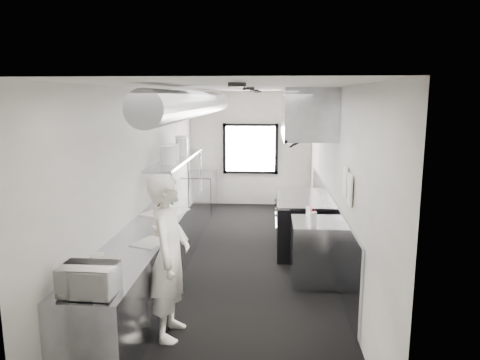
% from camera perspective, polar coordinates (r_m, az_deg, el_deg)
% --- Properties ---
extents(floor, '(3.00, 8.00, 0.01)m').
position_cam_1_polar(floor, '(7.49, -0.15, -10.30)').
color(floor, black).
rests_on(floor, ground).
extents(ceiling, '(3.00, 8.00, 0.01)m').
position_cam_1_polar(ceiling, '(7.00, -0.16, 11.66)').
color(ceiling, beige).
rests_on(ceiling, wall_back).
extents(wall_back, '(3.00, 0.02, 2.80)m').
position_cam_1_polar(wall_back, '(11.06, 1.34, 4.00)').
color(wall_back, silver).
rests_on(wall_back, floor).
extents(wall_front, '(3.00, 0.02, 2.80)m').
position_cam_1_polar(wall_front, '(3.27, -5.29, -12.26)').
color(wall_front, silver).
rests_on(wall_front, floor).
extents(wall_left, '(0.02, 8.00, 2.80)m').
position_cam_1_polar(wall_left, '(7.37, -11.87, 0.44)').
color(wall_left, silver).
rests_on(wall_left, floor).
extents(wall_right, '(0.02, 8.00, 2.80)m').
position_cam_1_polar(wall_right, '(7.16, 11.91, 0.15)').
color(wall_right, silver).
rests_on(wall_right, floor).
extents(wall_cladding, '(0.03, 5.50, 1.10)m').
position_cam_1_polar(wall_cladding, '(7.64, 11.21, -5.72)').
color(wall_cladding, '#9699A4').
rests_on(wall_cladding, wall_right).
extents(hvac_duct, '(0.40, 6.40, 0.40)m').
position_cam_1_polar(hvac_duct, '(7.47, -5.37, 9.63)').
color(hvac_duct, gray).
rests_on(hvac_duct, ceiling).
extents(service_window, '(1.36, 0.05, 1.25)m').
position_cam_1_polar(service_window, '(11.03, 1.33, 3.98)').
color(service_window, white).
rests_on(service_window, wall_back).
extents(exhaust_hood, '(0.81, 2.20, 0.88)m').
position_cam_1_polar(exhaust_hood, '(7.70, 8.48, 8.40)').
color(exhaust_hood, '#9699A4').
rests_on(exhaust_hood, ceiling).
extents(prep_counter, '(0.70, 6.00, 0.90)m').
position_cam_1_polar(prep_counter, '(7.04, -9.91, -7.94)').
color(prep_counter, '#9699A4').
rests_on(prep_counter, floor).
extents(pass_shelf, '(0.45, 3.00, 0.68)m').
position_cam_1_polar(pass_shelf, '(8.23, -7.95, 2.57)').
color(pass_shelf, '#9699A4').
rests_on(pass_shelf, prep_counter).
extents(range, '(0.88, 1.60, 0.94)m').
position_cam_1_polar(range, '(8.00, 7.68, -5.46)').
color(range, black).
rests_on(range, floor).
extents(bottle_station, '(0.65, 0.80, 0.90)m').
position_cam_1_polar(bottle_station, '(6.69, 9.41, -8.93)').
color(bottle_station, '#9699A4').
rests_on(bottle_station, floor).
extents(far_work_table, '(0.70, 1.20, 0.90)m').
position_cam_1_polar(far_work_table, '(10.55, -5.14, -1.60)').
color(far_work_table, '#9699A4').
rests_on(far_work_table, floor).
extents(notice_sheet_a, '(0.02, 0.28, 0.38)m').
position_cam_1_polar(notice_sheet_a, '(5.95, 13.25, -0.04)').
color(notice_sheet_a, white).
rests_on(notice_sheet_a, wall_right).
extents(notice_sheet_b, '(0.02, 0.28, 0.38)m').
position_cam_1_polar(notice_sheet_b, '(5.62, 13.79, -1.20)').
color(notice_sheet_b, white).
rests_on(notice_sheet_b, wall_right).
extents(line_cook, '(0.45, 0.68, 1.85)m').
position_cam_1_polar(line_cook, '(5.07, -8.97, -9.63)').
color(line_cook, silver).
rests_on(line_cook, floor).
extents(microwave, '(0.47, 0.37, 0.28)m').
position_cam_1_polar(microwave, '(4.36, -18.69, -11.94)').
color(microwave, silver).
rests_on(microwave, prep_counter).
extents(deli_tub_a, '(0.19, 0.19, 0.10)m').
position_cam_1_polar(deli_tub_a, '(5.13, -17.63, -9.51)').
color(deli_tub_a, '#B3BAAB').
rests_on(deli_tub_a, prep_counter).
extents(deli_tub_b, '(0.15, 0.15, 0.10)m').
position_cam_1_polar(deli_tub_b, '(5.07, -17.63, -9.72)').
color(deli_tub_b, '#B3BAAB').
rests_on(deli_tub_b, prep_counter).
extents(newspaper, '(0.46, 0.51, 0.01)m').
position_cam_1_polar(newspaper, '(5.65, -11.35, -7.81)').
color(newspaper, silver).
rests_on(newspaper, prep_counter).
extents(small_plate, '(0.21, 0.21, 0.01)m').
position_cam_1_polar(small_plate, '(6.29, -10.38, -5.86)').
color(small_plate, white).
rests_on(small_plate, prep_counter).
extents(pastry, '(0.09, 0.09, 0.09)m').
position_cam_1_polar(pastry, '(6.27, -10.39, -5.40)').
color(pastry, tan).
rests_on(pastry, small_plate).
extents(cutting_board, '(0.70, 0.79, 0.02)m').
position_cam_1_polar(cutting_board, '(7.03, -9.47, -4.05)').
color(cutting_board, white).
rests_on(cutting_board, prep_counter).
extents(knife_block, '(0.16, 0.25, 0.26)m').
position_cam_1_polar(knife_block, '(7.54, -9.77, -2.13)').
color(knife_block, brown).
rests_on(knife_block, prep_counter).
extents(plate_stack_a, '(0.32, 0.32, 0.30)m').
position_cam_1_polar(plate_stack_a, '(7.47, -9.13, 3.17)').
color(plate_stack_a, white).
rests_on(plate_stack_a, pass_shelf).
extents(plate_stack_b, '(0.23, 0.23, 0.28)m').
position_cam_1_polar(plate_stack_b, '(7.99, -8.53, 3.56)').
color(plate_stack_b, white).
rests_on(plate_stack_b, pass_shelf).
extents(plate_stack_c, '(0.30, 0.30, 0.33)m').
position_cam_1_polar(plate_stack_c, '(8.53, -7.43, 4.20)').
color(plate_stack_c, white).
rests_on(plate_stack_c, pass_shelf).
extents(plate_stack_d, '(0.31, 0.31, 0.36)m').
position_cam_1_polar(plate_stack_d, '(8.77, -7.46, 4.48)').
color(plate_stack_d, white).
rests_on(plate_stack_d, pass_shelf).
extents(squeeze_bottle_a, '(0.08, 0.08, 0.20)m').
position_cam_1_polar(squeeze_bottle_a, '(6.27, 9.06, -5.00)').
color(squeeze_bottle_a, white).
rests_on(squeeze_bottle_a, bottle_station).
extents(squeeze_bottle_b, '(0.08, 0.08, 0.19)m').
position_cam_1_polar(squeeze_bottle_b, '(6.35, 9.44, -4.85)').
color(squeeze_bottle_b, white).
rests_on(squeeze_bottle_b, bottle_station).
extents(squeeze_bottle_c, '(0.07, 0.07, 0.16)m').
position_cam_1_polar(squeeze_bottle_c, '(6.52, 8.93, -4.56)').
color(squeeze_bottle_c, white).
rests_on(squeeze_bottle_c, bottle_station).
extents(squeeze_bottle_d, '(0.06, 0.06, 0.17)m').
position_cam_1_polar(squeeze_bottle_d, '(6.69, 8.91, -4.13)').
color(squeeze_bottle_d, white).
rests_on(squeeze_bottle_d, bottle_station).
extents(squeeze_bottle_e, '(0.07, 0.07, 0.16)m').
position_cam_1_polar(squeeze_bottle_e, '(6.78, 8.63, -3.97)').
color(squeeze_bottle_e, white).
rests_on(squeeze_bottle_e, bottle_station).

